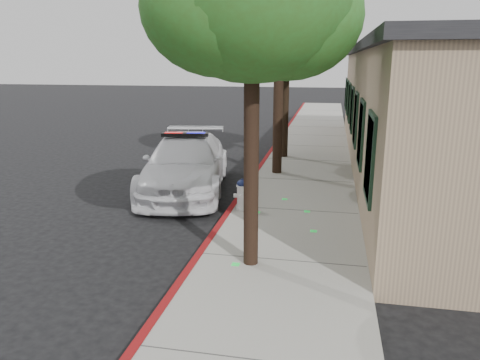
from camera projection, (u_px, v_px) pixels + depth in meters
name	position (u px, v px, depth m)	size (l,w,h in m)	color
ground	(197.00, 260.00, 8.87)	(120.00, 120.00, 0.00)	black
sidewalk	(293.00, 213.00, 11.40)	(3.20, 60.00, 0.15)	gray
red_curb	(232.00, 209.00, 11.69)	(0.14, 60.00, 0.16)	maroon
clapboard_building	(460.00, 109.00, 15.63)	(7.30, 20.89, 4.24)	tan
police_car	(186.00, 164.00, 13.44)	(3.16, 5.83, 1.72)	white
fire_hydrant	(242.00, 194.00, 11.36)	(0.44, 0.38, 0.77)	silver
street_tree_near	(253.00, 3.00, 7.27)	(3.48, 3.26, 5.97)	black
street_tree_mid	(281.00, 1.00, 13.88)	(4.02, 3.70, 7.06)	black
street_tree_far	(288.00, 37.00, 16.62)	(3.23, 3.10, 5.84)	black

